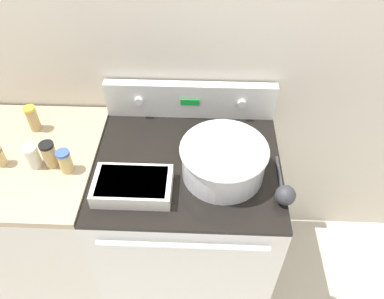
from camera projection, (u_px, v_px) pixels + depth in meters
name	position (u px, v px, depth m)	size (l,w,h in m)	color
kitchen_wall	(191.00, 48.00, 1.66)	(8.00, 0.05, 2.50)	beige
stove_range	(188.00, 222.00, 1.95)	(0.81, 0.72, 0.92)	silver
control_panel	(190.00, 100.00, 1.78)	(0.81, 0.07, 0.18)	silver
side_counter	(53.00, 217.00, 1.96)	(0.62, 0.69, 0.93)	silver
mixing_bowl	(223.00, 159.00, 1.52)	(0.36, 0.36, 0.15)	silver
casserole_dish	(133.00, 185.00, 1.48)	(0.31, 0.19, 0.06)	silver
ladle	(285.00, 194.00, 1.45)	(0.08, 0.28, 0.08)	#333338
spice_jar_blue_cap	(65.00, 161.00, 1.54)	(0.06, 0.06, 0.11)	tan
spice_jar_black_cap	(50.00, 154.00, 1.55)	(0.06, 0.06, 0.12)	tan
spice_jar_white_cap	(33.00, 156.00, 1.56)	(0.06, 0.06, 0.11)	beige
spice_jar_yellow_cap	(33.00, 118.00, 1.71)	(0.05, 0.05, 0.13)	tan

